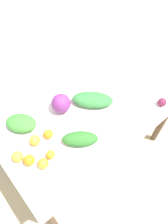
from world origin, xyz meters
TOP-DOWN VIEW (x-y plane):
  - ground_plane at (0.00, 0.00)m, footprint 8.00×8.00m
  - dining_table at (0.00, 0.00)m, footprint 1.48×0.92m
  - cabbage_purple at (-0.11, 0.15)m, footprint 0.16×0.16m
  - greens_bunch_scallion at (-0.19, -0.18)m, footprint 0.29×0.27m
  - greens_bunch_beet_tops at (-0.45, 0.22)m, footprint 0.28×0.29m
  - greens_bunch_dandelion at (0.12, 0.03)m, footprint 0.36×0.36m
  - beet_root at (0.56, -0.35)m, footprint 0.07×0.07m
  - orange_0 at (-0.62, 0.00)m, footprint 0.08×0.08m
  - orange_1 at (-0.45, 0.03)m, footprint 0.08×0.08m
  - orange_2 at (-0.35, 0.01)m, footprint 0.07×0.07m
  - orange_3 at (-0.51, -0.16)m, footprint 0.08×0.08m
  - orange_4 at (-0.57, -0.08)m, footprint 0.08×0.08m
  - orange_5 at (-0.43, -0.13)m, footprint 0.07×0.07m

SIDE VIEW (x-z plane):
  - ground_plane at x=0.00m, z-range 0.00..0.00m
  - dining_table at x=0.00m, z-range 0.27..0.97m
  - orange_5 at x=-0.43m, z-range 0.70..0.77m
  - beet_root at x=0.56m, z-range 0.70..0.77m
  - orange_2 at x=-0.35m, z-range 0.70..0.77m
  - orange_3 at x=-0.51m, z-range 0.70..0.78m
  - orange_4 at x=-0.57m, z-range 0.70..0.78m
  - orange_1 at x=-0.45m, z-range 0.70..0.78m
  - orange_0 at x=-0.62m, z-range 0.70..0.78m
  - greens_bunch_scallion at x=-0.19m, z-range 0.70..0.79m
  - greens_bunch_beet_tops at x=-0.45m, z-range 0.70..0.79m
  - greens_bunch_dandelion at x=0.12m, z-range 0.70..0.79m
  - cabbage_purple at x=-0.11m, z-range 0.70..0.86m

